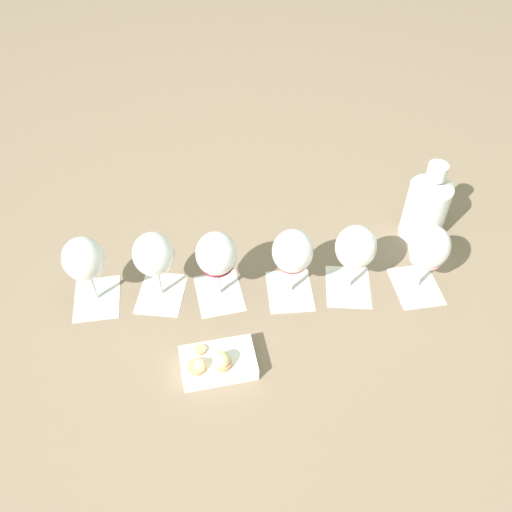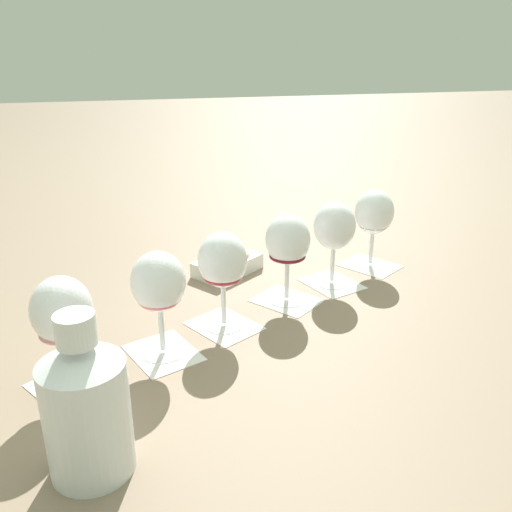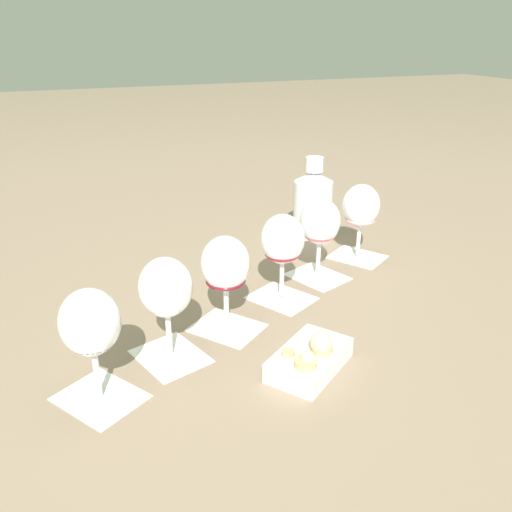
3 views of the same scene
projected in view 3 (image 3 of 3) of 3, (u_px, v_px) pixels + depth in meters
ground_plane at (256, 313)px, 0.98m from camera, size 8.00×8.00×0.00m
tasting_card_0 at (357, 257)px, 1.22m from camera, size 0.14×0.15×0.00m
tasting_card_1 at (317, 276)px, 1.12m from camera, size 0.13×0.14×0.00m
tasting_card_2 at (281, 298)px, 1.03m from camera, size 0.13×0.14×0.00m
tasting_card_3 at (227, 327)px, 0.93m from camera, size 0.14×0.15×0.00m
tasting_card_4 at (171, 356)px, 0.85m from camera, size 0.12×0.14×0.00m
tasting_card_5 at (100, 397)px, 0.76m from camera, size 0.14×0.14×0.00m
wine_glass_0 at (361, 209)px, 1.17m from camera, size 0.08×0.08×0.17m
wine_glass_1 at (320, 225)px, 1.08m from camera, size 0.08×0.08×0.17m
wine_glass_2 at (282, 243)px, 0.99m from camera, size 0.08×0.08×0.17m
wine_glass_3 at (225, 268)px, 0.89m from camera, size 0.08×0.08×0.17m
wine_glass_4 at (166, 292)px, 0.81m from camera, size 0.08×0.08×0.17m
wine_glass_5 at (91, 328)px, 0.71m from camera, size 0.08×0.08×0.17m
ceramic_vase at (313, 202)px, 1.31m from camera, size 0.09×0.09×0.19m
snack_dish at (311, 358)px, 0.81m from camera, size 0.16×0.15×0.06m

